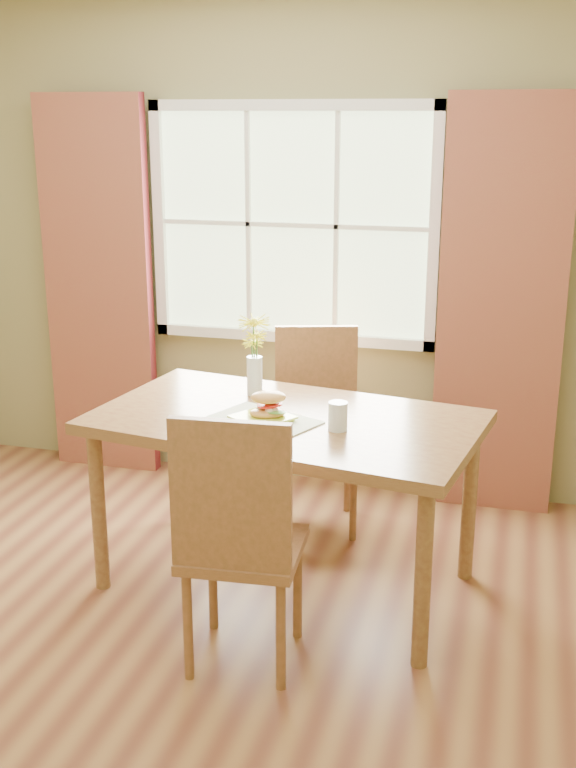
% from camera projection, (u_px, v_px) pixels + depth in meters
% --- Properties ---
extents(room, '(4.24, 3.84, 2.74)m').
position_uv_depth(room, '(161.00, 327.00, 3.25)').
color(room, olive).
rests_on(room, ground).
extents(window, '(1.62, 0.06, 1.32)m').
position_uv_depth(window, '(293.00, 225.00, 4.93)').
color(window, beige).
rests_on(window, room).
extents(curtain_left, '(0.65, 0.08, 2.20)m').
position_uv_depth(curtain_left, '(99.00, 289.00, 5.25)').
color(curtain_left, maroon).
rests_on(curtain_left, room).
extents(curtain_right, '(0.65, 0.08, 2.20)m').
position_uv_depth(curtain_right, '(501.00, 311.00, 4.68)').
color(curtain_right, maroon).
rests_on(curtain_right, room).
extents(dining_table, '(1.79, 1.19, 0.81)m').
position_uv_depth(dining_table, '(286.00, 434.00, 3.97)').
color(dining_table, brown).
rests_on(dining_table, room).
extents(chair_near, '(0.48, 0.48, 1.07)m').
position_uv_depth(chair_near, '(238.00, 534.00, 3.35)').
color(chair_near, brown).
rests_on(chair_near, room).
extents(chair_far, '(0.53, 0.53, 1.04)m').
position_uv_depth(chair_far, '(317.00, 418.00, 4.68)').
color(chair_far, brown).
rests_on(chair_far, room).
extents(placemat, '(0.54, 0.48, 0.01)m').
position_uv_depth(placemat, '(261.00, 421.00, 3.88)').
color(placemat, beige).
rests_on(placemat, dining_table).
extents(plate, '(0.30, 0.30, 0.01)m').
position_uv_depth(plate, '(263.00, 419.00, 3.88)').
color(plate, '#B9CA32').
rests_on(plate, placemat).
extents(croissant_sandwich, '(0.19, 0.16, 0.12)m').
position_uv_depth(croissant_sandwich, '(268.00, 405.00, 3.87)').
color(croissant_sandwich, '#FBBD55').
rests_on(croissant_sandwich, plate).
extents(water_glass, '(0.08, 0.08, 0.12)m').
position_uv_depth(water_glass, '(338.00, 417.00, 3.77)').
color(water_glass, silver).
rests_on(water_glass, dining_table).
extents(flower_vase, '(0.15, 0.15, 0.38)m').
position_uv_depth(flower_vase, '(254.00, 348.00, 4.19)').
color(flower_vase, silver).
rests_on(flower_vase, dining_table).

